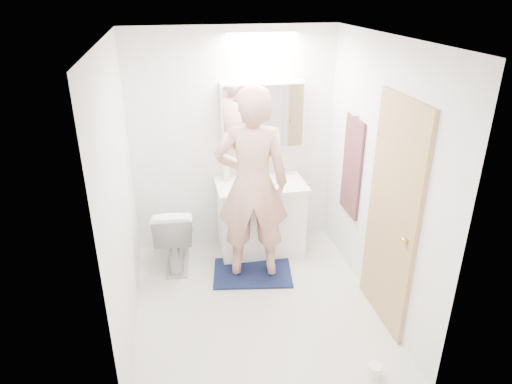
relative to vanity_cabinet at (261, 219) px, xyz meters
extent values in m
plane|color=silver|center=(-0.24, -0.96, -0.39)|extent=(2.50, 2.50, 0.00)
plane|color=white|center=(-0.24, -0.96, 2.01)|extent=(2.50, 2.50, 0.00)
plane|color=white|center=(-0.24, 0.29, 0.81)|extent=(2.50, 0.00, 2.50)
plane|color=white|center=(-0.24, -2.21, 0.81)|extent=(2.50, 0.00, 2.50)
plane|color=white|center=(-1.34, -0.96, 0.81)|extent=(0.00, 2.50, 2.50)
plane|color=white|center=(0.86, -0.96, 0.81)|extent=(0.00, 2.50, 2.50)
cube|color=white|center=(0.00, 0.00, 0.00)|extent=(0.90, 0.55, 0.78)
cube|color=white|center=(0.00, 0.00, 0.41)|extent=(0.95, 0.58, 0.04)
cylinder|color=silver|center=(0.00, 0.03, 0.45)|extent=(0.36, 0.36, 0.03)
cylinder|color=silver|center=(0.00, 0.22, 0.51)|extent=(0.02, 0.02, 0.16)
cube|color=white|center=(0.06, 0.21, 1.11)|extent=(0.88, 0.14, 0.70)
cube|color=silver|center=(0.06, 0.13, 1.11)|extent=(0.84, 0.01, 0.66)
imported|color=silver|center=(-0.94, -0.11, -0.03)|extent=(0.46, 0.74, 0.72)
cube|color=#141A41|center=(-0.18, -0.46, -0.38)|extent=(0.88, 0.67, 0.02)
imported|color=tan|center=(-0.18, -0.46, 0.62)|extent=(0.77, 0.56, 1.93)
cube|color=tan|center=(0.84, -1.31, 0.61)|extent=(0.04, 0.80, 2.00)
sphere|color=gold|center=(0.80, -1.61, 0.56)|extent=(0.06, 0.06, 0.06)
cube|color=#12233B|center=(0.84, -0.41, 0.71)|extent=(0.02, 0.42, 1.00)
cylinder|color=silver|center=(0.82, -0.41, 1.23)|extent=(0.07, 0.02, 0.02)
imported|color=beige|center=(-0.35, 0.15, 0.54)|extent=(0.10, 0.10, 0.21)
imported|color=#599DC0|center=(-0.12, 0.18, 0.51)|extent=(0.09, 0.09, 0.15)
imported|color=#3A3FB0|center=(0.25, 0.16, 0.48)|extent=(0.13, 0.13, 0.09)
cylinder|color=white|center=(0.49, -1.99, -0.34)|extent=(0.11, 0.11, 0.10)
camera|label=1|loc=(-0.92, -4.42, 2.37)|focal=32.32mm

